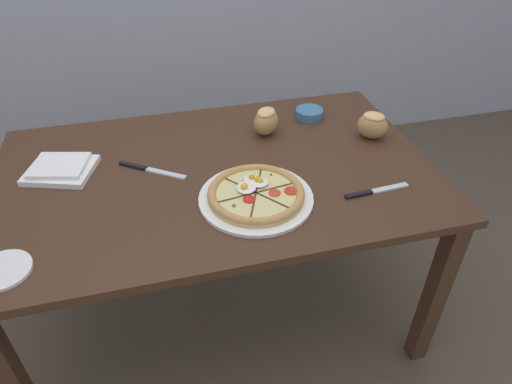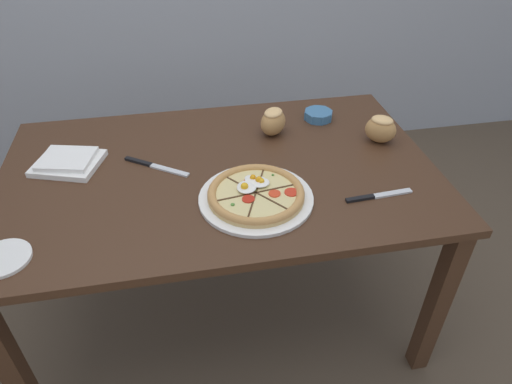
{
  "view_description": "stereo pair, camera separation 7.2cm",
  "coord_description": "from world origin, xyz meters",
  "px_view_note": "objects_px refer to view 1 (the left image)",
  "views": [
    {
      "loc": [
        -0.18,
        -1.27,
        1.61
      ],
      "look_at": [
        0.09,
        -0.19,
        0.75
      ],
      "focal_mm": 32.0,
      "sensor_mm": 36.0,
      "label": 1
    },
    {
      "loc": [
        -0.11,
        -1.29,
        1.61
      ],
      "look_at": [
        0.09,
        -0.19,
        0.75
      ],
      "focal_mm": 32.0,
      "sensor_mm": 36.0,
      "label": 2
    }
  ],
  "objects_px": {
    "ramekin_bowl": "(309,113)",
    "napkin_folded": "(60,169)",
    "dining_table": "(217,190)",
    "knife_main": "(151,170)",
    "bread_piece_mid": "(266,121)",
    "bread_piece_near": "(373,125)",
    "knife_spare": "(376,191)",
    "pizza": "(256,195)",
    "side_saucer": "(3,271)"
  },
  "relations": [
    {
      "from": "pizza",
      "to": "ramekin_bowl",
      "type": "bearing_deg",
      "value": 53.88
    },
    {
      "from": "napkin_folded",
      "to": "bread_piece_near",
      "type": "height_order",
      "value": "bread_piece_near"
    },
    {
      "from": "bread_piece_near",
      "to": "ramekin_bowl",
      "type": "bearing_deg",
      "value": 129.54
    },
    {
      "from": "bread_piece_near",
      "to": "side_saucer",
      "type": "bearing_deg",
      "value": -162.21
    },
    {
      "from": "dining_table",
      "to": "ramekin_bowl",
      "type": "xyz_separation_m",
      "value": [
        0.44,
        0.28,
        0.11
      ]
    },
    {
      "from": "bread_piece_near",
      "to": "knife_main",
      "type": "distance_m",
      "value": 0.82
    },
    {
      "from": "bread_piece_mid",
      "to": "knife_main",
      "type": "xyz_separation_m",
      "value": [
        -0.45,
        -0.15,
        -0.05
      ]
    },
    {
      "from": "bread_piece_mid",
      "to": "knife_main",
      "type": "height_order",
      "value": "bread_piece_mid"
    },
    {
      "from": "dining_table",
      "to": "bread_piece_near",
      "type": "distance_m",
      "value": 0.63
    },
    {
      "from": "ramekin_bowl",
      "to": "side_saucer",
      "type": "xyz_separation_m",
      "value": [
        -1.05,
        -0.6,
        -0.01
      ]
    },
    {
      "from": "pizza",
      "to": "knife_main",
      "type": "xyz_separation_m",
      "value": [
        -0.31,
        0.24,
        -0.02
      ]
    },
    {
      "from": "ramekin_bowl",
      "to": "bread_piece_mid",
      "type": "height_order",
      "value": "bread_piece_mid"
    },
    {
      "from": "pizza",
      "to": "knife_main",
      "type": "relative_size",
      "value": 1.64
    },
    {
      "from": "napkin_folded",
      "to": "bread_piece_near",
      "type": "xyz_separation_m",
      "value": [
        1.12,
        -0.04,
        0.04
      ]
    },
    {
      "from": "ramekin_bowl",
      "to": "knife_main",
      "type": "height_order",
      "value": "ramekin_bowl"
    },
    {
      "from": "bread_piece_near",
      "to": "side_saucer",
      "type": "relative_size",
      "value": 0.96
    },
    {
      "from": "pizza",
      "to": "side_saucer",
      "type": "bearing_deg",
      "value": -169.48
    },
    {
      "from": "knife_main",
      "to": "side_saucer",
      "type": "xyz_separation_m",
      "value": [
        -0.4,
        -0.37,
        0.0
      ]
    },
    {
      "from": "bread_piece_mid",
      "to": "knife_spare",
      "type": "distance_m",
      "value": 0.51
    },
    {
      "from": "knife_main",
      "to": "knife_spare",
      "type": "xyz_separation_m",
      "value": [
        0.69,
        -0.3,
        0.0
      ]
    },
    {
      "from": "bread_piece_near",
      "to": "knife_main",
      "type": "relative_size",
      "value": 0.65
    },
    {
      "from": "ramekin_bowl",
      "to": "napkin_folded",
      "type": "relative_size",
      "value": 0.46
    },
    {
      "from": "pizza",
      "to": "ramekin_bowl",
      "type": "distance_m",
      "value": 0.58
    },
    {
      "from": "dining_table",
      "to": "bread_piece_mid",
      "type": "height_order",
      "value": "bread_piece_mid"
    },
    {
      "from": "bread_piece_mid",
      "to": "napkin_folded",
      "type": "bearing_deg",
      "value": -173.47
    },
    {
      "from": "ramekin_bowl",
      "to": "bread_piece_near",
      "type": "relative_size",
      "value": 0.83
    },
    {
      "from": "bread_piece_near",
      "to": "bread_piece_mid",
      "type": "relative_size",
      "value": 0.99
    },
    {
      "from": "bread_piece_near",
      "to": "knife_main",
      "type": "height_order",
      "value": "bread_piece_near"
    },
    {
      "from": "napkin_folded",
      "to": "knife_spare",
      "type": "height_order",
      "value": "napkin_folded"
    },
    {
      "from": "pizza",
      "to": "napkin_folded",
      "type": "height_order",
      "value": "pizza"
    },
    {
      "from": "pizza",
      "to": "bread_piece_near",
      "type": "bearing_deg",
      "value": 26.91
    },
    {
      "from": "bread_piece_mid",
      "to": "knife_main",
      "type": "relative_size",
      "value": 0.65
    },
    {
      "from": "side_saucer",
      "to": "bread_piece_near",
      "type": "bearing_deg",
      "value": 17.79
    },
    {
      "from": "ramekin_bowl",
      "to": "napkin_folded",
      "type": "height_order",
      "value": "same"
    },
    {
      "from": "napkin_folded",
      "to": "side_saucer",
      "type": "distance_m",
      "value": 0.45
    },
    {
      "from": "dining_table",
      "to": "ramekin_bowl",
      "type": "bearing_deg",
      "value": 32.66
    },
    {
      "from": "bread_piece_near",
      "to": "knife_spare",
      "type": "distance_m",
      "value": 0.35
    },
    {
      "from": "pizza",
      "to": "ramekin_bowl",
      "type": "height_order",
      "value": "pizza"
    },
    {
      "from": "ramekin_bowl",
      "to": "bread_piece_mid",
      "type": "xyz_separation_m",
      "value": [
        -0.2,
        -0.08,
        0.04
      ]
    },
    {
      "from": "dining_table",
      "to": "knife_main",
      "type": "height_order",
      "value": "knife_main"
    },
    {
      "from": "napkin_folded",
      "to": "dining_table",
      "type": "bearing_deg",
      "value": -12.67
    },
    {
      "from": "knife_spare",
      "to": "side_saucer",
      "type": "xyz_separation_m",
      "value": [
        -1.09,
        -0.07,
        0.0
      ]
    },
    {
      "from": "side_saucer",
      "to": "ramekin_bowl",
      "type": "bearing_deg",
      "value": 29.74
    },
    {
      "from": "bread_piece_near",
      "to": "napkin_folded",
      "type": "bearing_deg",
      "value": 177.79
    },
    {
      "from": "pizza",
      "to": "napkin_folded",
      "type": "distance_m",
      "value": 0.67
    },
    {
      "from": "side_saucer",
      "to": "bread_piece_mid",
      "type": "bearing_deg",
      "value": 31.52
    },
    {
      "from": "dining_table",
      "to": "napkin_folded",
      "type": "bearing_deg",
      "value": 167.33
    },
    {
      "from": "bread_piece_near",
      "to": "knife_spare",
      "type": "bearing_deg",
      "value": -112.97
    },
    {
      "from": "knife_main",
      "to": "dining_table",
      "type": "bearing_deg",
      "value": 21.82
    },
    {
      "from": "pizza",
      "to": "bread_piece_near",
      "type": "height_order",
      "value": "bread_piece_near"
    }
  ]
}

